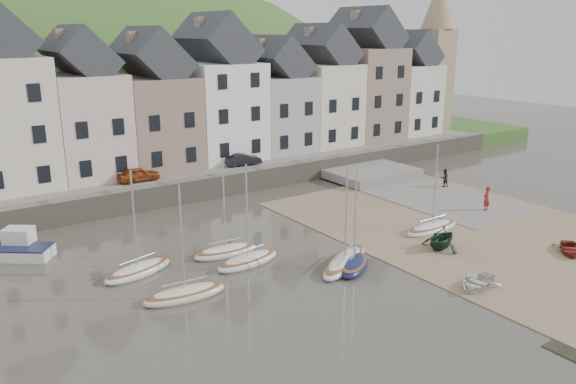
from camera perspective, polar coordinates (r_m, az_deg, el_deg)
ground at (r=34.10m, az=5.83°, el=-7.15°), size 160.00×160.00×0.00m
quay_land at (r=60.63m, az=-14.25°, el=3.53°), size 90.00×30.00×1.50m
quay_street at (r=50.11m, az=-9.55°, el=2.16°), size 70.00×7.00×0.10m
seawall at (r=47.22m, az=-7.67°, el=0.58°), size 70.00×1.20×1.80m
beach at (r=41.69m, az=17.41°, el=-3.40°), size 18.00×26.00×0.06m
slipway at (r=49.48m, az=13.02°, el=0.01°), size 8.00×18.00×0.12m
hillside at (r=90.64m, az=-22.86°, el=-5.53°), size 134.40×84.00×84.00m
townhouse_terrace at (r=52.95m, az=-9.78°, el=9.25°), size 61.05×8.00×13.93m
church_spire at (r=72.94m, az=14.71°, el=13.72°), size 4.00×4.00×18.00m
sailboat_0 at (r=33.44m, az=-14.90°, el=-7.63°), size 4.60×2.60×6.32m
sailboat_1 at (r=35.14m, az=-6.34°, el=-5.97°), size 4.20×1.85×6.32m
sailboat_2 at (r=30.10m, az=-10.39°, el=-10.07°), size 4.54×1.90×6.32m
sailboat_3 at (r=33.71m, az=-4.07°, el=-6.89°), size 4.46×2.05×6.32m
sailboat_4 at (r=33.62m, az=5.75°, el=-7.01°), size 5.59×3.95×6.32m
sailboat_5 at (r=33.27m, az=6.64°, el=-7.28°), size 3.84×3.40×6.32m
sailboat_6 at (r=40.21m, az=14.35°, el=-3.52°), size 4.78×1.57×6.32m
motorboat_2 at (r=38.40m, az=-26.01°, el=-5.13°), size 4.84×4.22×1.70m
rowboat_white at (r=32.26m, az=18.52°, el=-8.67°), size 3.17×2.54×0.58m
rowboat_green at (r=36.94m, az=15.24°, el=-4.45°), size 3.25×2.95×1.49m
rowboat_red at (r=39.21m, az=26.65°, el=-5.16°), size 3.33×3.19×0.56m
person_red at (r=45.49m, az=19.42°, el=-0.60°), size 0.75×0.55×1.88m
person_dark at (r=51.30m, az=15.52°, el=1.39°), size 0.88×0.75×1.59m
car_left at (r=47.09m, az=-14.88°, el=1.74°), size 3.40×1.41×1.15m
car_right at (r=51.14m, az=-4.57°, el=3.31°), size 3.45×1.61×1.09m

